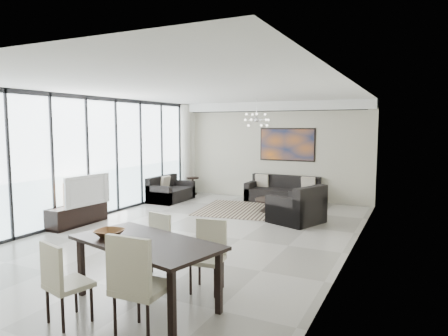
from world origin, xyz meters
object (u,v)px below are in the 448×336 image
Objects in this scene: coffee_table at (273,204)px; television at (84,190)px; tv_console at (78,215)px; sofa_main at (283,193)px; dining_table at (146,247)px.

television is at bearing -135.97° from coffee_table.
television is at bearing 19.54° from tv_console.
tv_console is 1.25× the size of television.
television reaches higher than coffee_table.
coffee_table is 0.45× the size of sofa_main.
sofa_main is 7.20m from dining_table.
sofa_main is at bearing 97.20° from coffee_table.
sofa_main is at bearing 94.24° from dining_table.
television is (0.16, 0.06, 0.56)m from tv_console.
coffee_table is at bearing -82.80° from sofa_main.
dining_table is at bearing -85.76° from sofa_main.
television is at bearing 144.38° from dining_table.
television is at bearing -124.36° from sofa_main.
tv_console is (-3.27, -4.61, -0.03)m from sofa_main.
tv_console is 0.59m from television.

